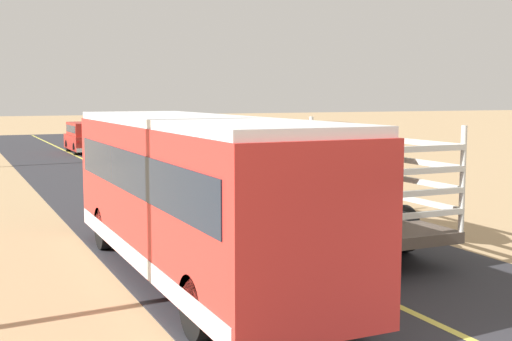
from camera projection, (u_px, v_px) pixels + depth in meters
name	position (u px, v px, depth m)	size (l,w,h in m)	color
livestock_truck	(273.00, 161.00, 18.89)	(2.53, 9.70, 3.02)	#B2332D
bus	(194.00, 192.00, 13.12)	(2.54, 10.00, 3.21)	red
car_far	(85.00, 136.00, 42.04)	(1.90, 4.62, 1.93)	#B2261E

